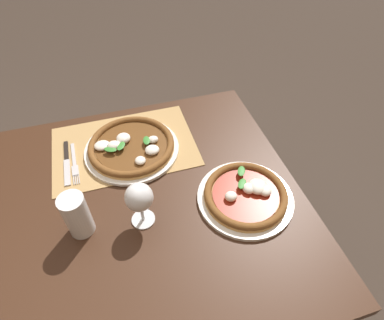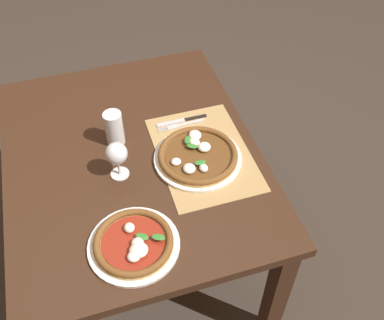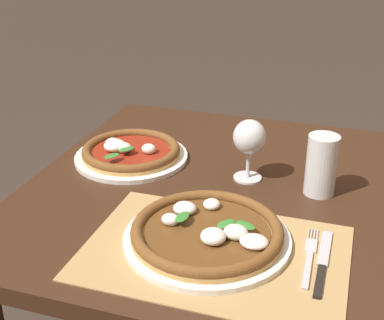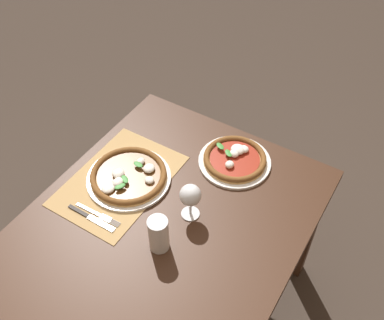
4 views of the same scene
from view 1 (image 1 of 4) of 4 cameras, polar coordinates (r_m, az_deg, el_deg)
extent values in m
plane|color=#382D26|center=(1.68, -9.41, -23.18)|extent=(24.00, 24.00, 0.00)
cube|color=#382114|center=(1.04, -14.20, -9.31)|extent=(1.21, 0.97, 0.04)
cube|color=#382114|center=(1.66, 5.07, -0.37)|extent=(0.07, 0.07, 0.70)
cube|color=#A88451|center=(1.20, -11.95, 2.41)|extent=(0.51, 0.35, 0.00)
cylinder|color=silver|center=(1.17, -10.61, 1.94)|extent=(0.34, 0.34, 0.01)
cylinder|color=tan|center=(1.17, -10.68, 2.32)|extent=(0.31, 0.31, 0.01)
torus|color=brown|center=(1.16, -10.75, 2.66)|extent=(0.31, 0.31, 0.02)
cylinder|color=brown|center=(1.16, -10.72, 2.55)|extent=(0.25, 0.25, 0.00)
ellipsoid|color=silver|center=(1.16, -13.73, 2.53)|extent=(0.05, 0.04, 0.03)
ellipsoid|color=silver|center=(1.17, -15.69, 2.50)|extent=(0.06, 0.05, 0.02)
ellipsoid|color=silver|center=(1.18, -12.10, 3.82)|extent=(0.05, 0.05, 0.03)
ellipsoid|color=silver|center=(1.09, -9.17, -0.10)|extent=(0.04, 0.04, 0.02)
ellipsoid|color=silver|center=(1.12, -7.09, 1.79)|extent=(0.05, 0.05, 0.02)
ellipsoid|color=silver|center=(1.16, -6.95, 3.63)|extent=(0.04, 0.03, 0.02)
ellipsoid|color=#337A2D|center=(1.14, -14.33, 1.84)|extent=(0.05, 0.04, 0.00)
ellipsoid|color=#337A2D|center=(1.15, -8.09, 3.49)|extent=(0.03, 0.05, 0.00)
ellipsoid|color=#337A2D|center=(1.14, -12.52, 2.46)|extent=(0.04, 0.05, 0.00)
cylinder|color=silver|center=(1.03, 9.39, -6.67)|extent=(0.30, 0.30, 0.01)
cylinder|color=tan|center=(1.02, 9.46, -6.30)|extent=(0.26, 0.26, 0.01)
torus|color=brown|center=(1.01, 9.53, -5.97)|extent=(0.26, 0.26, 0.02)
cylinder|color=maroon|center=(1.01, 9.51, -6.08)|extent=(0.21, 0.21, 0.00)
ellipsoid|color=silver|center=(1.02, 10.04, -4.98)|extent=(0.04, 0.04, 0.03)
ellipsoid|color=silver|center=(1.02, 12.82, -5.32)|extent=(0.04, 0.04, 0.03)
ellipsoid|color=silver|center=(0.99, 6.95, -6.44)|extent=(0.04, 0.04, 0.03)
ellipsoid|color=silver|center=(1.02, 11.56, -4.65)|extent=(0.06, 0.06, 0.03)
ellipsoid|color=#337A2D|center=(1.02, 8.91, -4.16)|extent=(0.05, 0.05, 0.00)
ellipsoid|color=#337A2D|center=(1.05, 8.85, -2.10)|extent=(0.04, 0.05, 0.00)
cylinder|color=silver|center=(0.99, -8.63, -10.38)|extent=(0.07, 0.07, 0.00)
cylinder|color=silver|center=(0.96, -8.87, -9.24)|extent=(0.01, 0.01, 0.06)
ellipsoid|color=silver|center=(0.90, -9.41, -6.55)|extent=(0.08, 0.08, 0.08)
ellipsoid|color=#AD5B14|center=(0.90, -9.33, -6.94)|extent=(0.07, 0.07, 0.05)
cylinder|color=silver|center=(0.95, -19.80, -9.21)|extent=(0.07, 0.07, 0.15)
cylinder|color=black|center=(0.97, -19.59, -9.69)|extent=(0.07, 0.07, 0.12)
cylinder|color=silver|center=(0.91, -20.61, -7.38)|extent=(0.07, 0.07, 0.02)
cube|color=#B7B7BC|center=(1.21, -20.32, 0.92)|extent=(0.02, 0.12, 0.00)
cube|color=#B7B7BC|center=(1.16, -20.03, -1.77)|extent=(0.02, 0.05, 0.00)
cylinder|color=#B7B7BC|center=(1.13, -20.31, -3.42)|extent=(0.00, 0.04, 0.00)
cylinder|color=#B7B7BC|center=(1.13, -20.01, -3.35)|extent=(0.00, 0.04, 0.00)
cylinder|color=#B7B7BC|center=(1.13, -19.72, -3.28)|extent=(0.00, 0.04, 0.00)
cylinder|color=#B7B7BC|center=(1.13, -19.42, -3.21)|extent=(0.00, 0.04, 0.00)
cube|color=black|center=(1.24, -21.46, 1.55)|extent=(0.01, 0.10, 0.01)
cube|color=#B7B7BC|center=(1.16, -21.31, -2.05)|extent=(0.02, 0.12, 0.00)
camera|label=2|loc=(1.31, 77.28, 41.48)|focal=42.00mm
camera|label=3|loc=(1.74, -29.71, 35.24)|focal=50.00mm
camera|label=4|loc=(1.00, -124.19, 11.44)|focal=42.00mm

